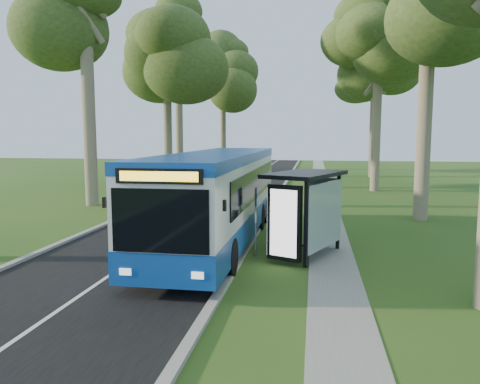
{
  "coord_description": "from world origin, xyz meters",
  "views": [
    {
      "loc": [
        2.34,
        -17.53,
        4.09
      ],
      "look_at": [
        -0.86,
        2.7,
        1.6
      ],
      "focal_mm": 35.0,
      "sensor_mm": 36.0,
      "label": 1
    }
  ],
  "objects_px": {
    "bus_stop_sign": "(256,213)",
    "bus_shelter": "(309,199)",
    "litter_bin": "(289,222)",
    "car_silver": "(205,165)",
    "bus": "(218,197)",
    "car_white": "(188,175)"
  },
  "relations": [
    {
      "from": "litter_bin",
      "to": "car_silver",
      "type": "xyz_separation_m",
      "value": [
        -10.76,
        30.09,
        0.4
      ]
    },
    {
      "from": "bus_stop_sign",
      "to": "bus_shelter",
      "type": "xyz_separation_m",
      "value": [
        1.79,
        -0.09,
        0.54
      ]
    },
    {
      "from": "bus_stop_sign",
      "to": "bus_shelter",
      "type": "bearing_deg",
      "value": -10.35
    },
    {
      "from": "bus_stop_sign",
      "to": "car_silver",
      "type": "relative_size",
      "value": 0.47
    },
    {
      "from": "car_white",
      "to": "car_silver",
      "type": "height_order",
      "value": "car_silver"
    },
    {
      "from": "bus",
      "to": "bus_stop_sign",
      "type": "distance_m",
      "value": 2.3
    },
    {
      "from": "bus",
      "to": "bus_shelter",
      "type": "bearing_deg",
      "value": -25.38
    },
    {
      "from": "bus_stop_sign",
      "to": "car_silver",
      "type": "distance_m",
      "value": 35.76
    },
    {
      "from": "bus_stop_sign",
      "to": "car_white",
      "type": "distance_m",
      "value": 24.39
    },
    {
      "from": "car_white",
      "to": "bus",
      "type": "bearing_deg",
      "value": -82.79
    },
    {
      "from": "bus_stop_sign",
      "to": "car_white",
      "type": "height_order",
      "value": "bus_stop_sign"
    },
    {
      "from": "bus_shelter",
      "to": "litter_bin",
      "type": "xyz_separation_m",
      "value": [
        -0.9,
        4.36,
        -1.6
      ]
    },
    {
      "from": "bus",
      "to": "bus_stop_sign",
      "type": "height_order",
      "value": "bus"
    },
    {
      "from": "bus_stop_sign",
      "to": "car_white",
      "type": "xyz_separation_m",
      "value": [
        -8.58,
        22.82,
        -0.72
      ]
    },
    {
      "from": "bus",
      "to": "bus_shelter",
      "type": "distance_m",
      "value": 3.81
    },
    {
      "from": "bus",
      "to": "car_silver",
      "type": "distance_m",
      "value": 33.81
    },
    {
      "from": "bus",
      "to": "car_white",
      "type": "relative_size",
      "value": 2.94
    },
    {
      "from": "bus",
      "to": "car_silver",
      "type": "xyz_separation_m",
      "value": [
        -8.23,
        32.78,
        -0.96
      ]
    },
    {
      "from": "bus_shelter",
      "to": "car_silver",
      "type": "xyz_separation_m",
      "value": [
        -11.65,
        34.45,
        -1.19
      ]
    },
    {
      "from": "litter_bin",
      "to": "car_silver",
      "type": "distance_m",
      "value": 31.96
    },
    {
      "from": "bus_stop_sign",
      "to": "bus",
      "type": "bearing_deg",
      "value": 128.36
    },
    {
      "from": "bus_stop_sign",
      "to": "car_white",
      "type": "relative_size",
      "value": 0.53
    }
  ]
}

